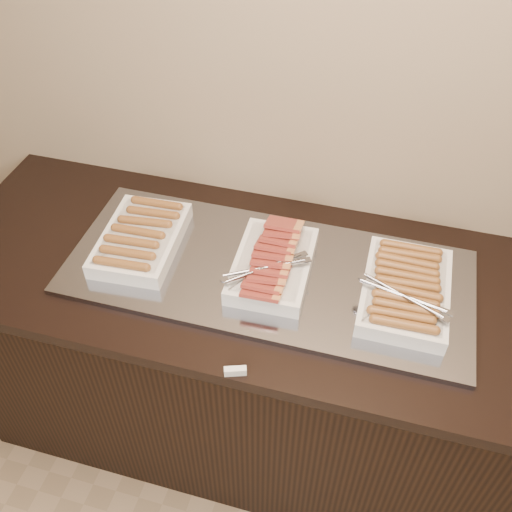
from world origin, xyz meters
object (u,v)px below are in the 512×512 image
at_px(dish_center, 272,264).
at_px(dish_right, 405,290).
at_px(counter, 265,361).
at_px(warming_tray, 267,273).
at_px(dish_left, 141,238).

distance_m(dish_center, dish_right, 0.38).
distance_m(counter, warming_tray, 0.46).
xyz_separation_m(counter, warming_tray, (0.00, 0.00, 0.46)).
distance_m(counter, dish_right, 0.64).
bearing_deg(dish_left, dish_right, -4.00).
xyz_separation_m(warming_tray, dish_right, (0.40, -0.00, 0.04)).
bearing_deg(dish_left, dish_center, -4.33).
height_order(dish_left, dish_right, dish_right).
bearing_deg(warming_tray, counter, 180.00).
distance_m(counter, dish_center, 0.50).
xyz_separation_m(counter, dish_left, (-0.40, 0.00, 0.50)).
bearing_deg(counter, dish_right, -0.54).
bearing_deg(dish_center, dish_left, 177.48).
xyz_separation_m(counter, dish_center, (0.02, -0.00, 0.50)).
bearing_deg(counter, dish_left, 180.00).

